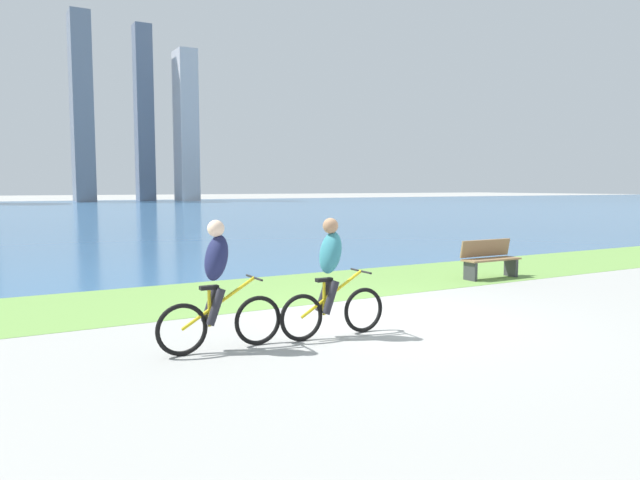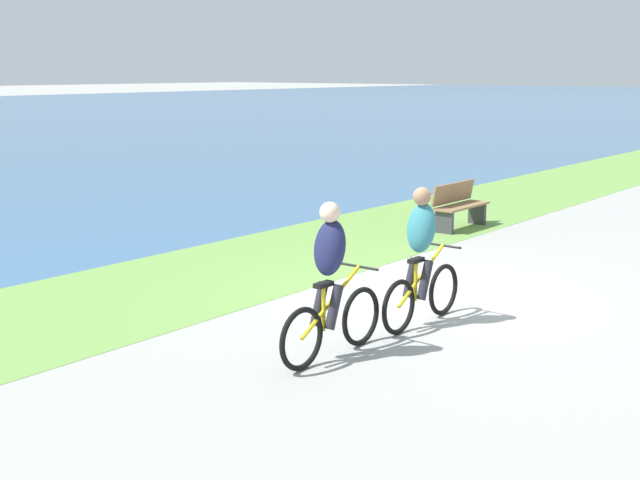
% 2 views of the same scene
% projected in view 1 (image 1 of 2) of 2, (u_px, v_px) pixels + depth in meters
% --- Properties ---
extents(ground_plane, '(300.00, 300.00, 0.00)m').
position_uv_depth(ground_plane, '(382.00, 320.00, 9.52)').
color(ground_plane, '#9E9E99').
extents(grass_strip_bayside, '(120.00, 3.44, 0.01)m').
position_uv_depth(grass_strip_bayside, '(290.00, 288.00, 12.43)').
color(grass_strip_bayside, '#6B9947').
rests_on(grass_strip_bayside, ground).
extents(bay_water_surface, '(300.00, 83.51, 0.00)m').
position_uv_depth(bay_water_surface, '(61.00, 212.00, 50.11)').
color(bay_water_surface, '#386693').
rests_on(bay_water_surface, ground).
extents(cyclist_lead, '(1.69, 0.52, 1.70)m').
position_uv_depth(cyclist_lead, '(331.00, 279.00, 8.36)').
color(cyclist_lead, black).
rests_on(cyclist_lead, ground).
extents(cyclist_trailing, '(1.72, 0.52, 1.72)m').
position_uv_depth(cyclist_trailing, '(218.00, 287.00, 7.65)').
color(cyclist_trailing, black).
rests_on(cyclist_trailing, ground).
extents(bench_near_path, '(1.50, 0.47, 0.90)m').
position_uv_depth(bench_near_path, '(489.00, 259.00, 13.79)').
color(bench_near_path, olive).
rests_on(bench_near_path, ground).
extents(city_skyline_far_shore, '(39.72, 9.33, 25.78)m').
position_uv_depth(city_skyline_far_shore, '(56.00, 126.00, 79.50)').
color(city_skyline_far_shore, slate).
rests_on(city_skyline_far_shore, ground).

